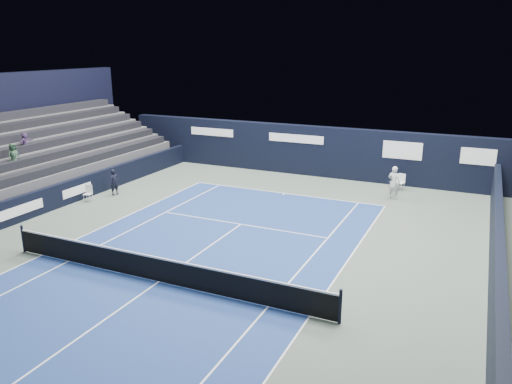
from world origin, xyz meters
TOP-DOWN VIEW (x-y plane):
  - ground at (0.00, 2.00)m, footprint 48.00×48.00m
  - court_surface at (0.00, 0.00)m, footprint 10.97×23.77m
  - enclosure_wall_right at (10.50, 6.00)m, footprint 0.30×22.00m
  - folding_chair_back_a at (5.71, 15.30)m, footprint 0.53×0.55m
  - folding_chair_back_b at (5.31, 15.57)m, footprint 0.47×0.46m
  - line_judge_chair at (-8.86, 6.29)m, footprint 0.46×0.45m
  - line_judge at (-8.37, 7.79)m, footprint 0.50×0.60m
  - court_markings at (0.00, 0.00)m, footprint 11.03×23.83m
  - tennis_net at (0.00, 0.00)m, footprint 12.90×0.10m
  - back_sponsor_wall at (0.01, 16.50)m, footprint 26.00×0.63m
  - side_barrier_left at (-9.50, 5.97)m, footprint 0.33×22.00m
  - spectator_stand at (-13.28, 6.99)m, footprint 6.00×18.00m
  - tennis_player at (5.59, 13.42)m, footprint 0.72×0.88m

SIDE VIEW (x-z plane):
  - ground at x=0.00m, z-range 0.00..0.00m
  - court_surface at x=0.00m, z-range 0.00..0.01m
  - court_markings at x=0.00m, z-range 0.01..0.01m
  - folding_chair_back_b at x=5.31m, z-range 0.06..0.90m
  - line_judge_chair at x=-8.86m, z-range 0.06..0.92m
  - tennis_net at x=0.00m, z-range -0.04..1.06m
  - side_barrier_left at x=-9.50m, z-range 0.00..1.20m
  - folding_chair_back_a at x=5.71m, z-range 0.16..1.10m
  - line_judge at x=-8.37m, z-range 0.00..1.43m
  - tennis_player at x=5.59m, z-range 0.00..1.78m
  - enclosure_wall_right at x=10.50m, z-range 0.00..1.80m
  - back_sponsor_wall at x=0.01m, z-range 0.00..3.10m
  - spectator_stand at x=-13.28m, z-range -1.25..5.15m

